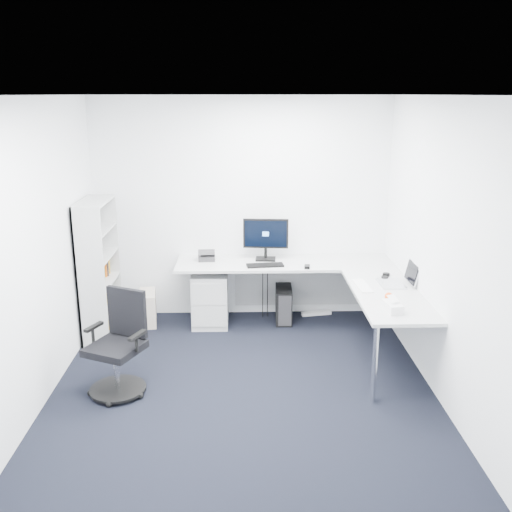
{
  "coord_description": "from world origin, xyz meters",
  "views": [
    {
      "loc": [
        0.0,
        -4.77,
        2.71
      ],
      "look_at": [
        0.15,
        1.05,
        1.05
      ],
      "focal_mm": 40.0,
      "sensor_mm": 36.0,
      "label": 1
    }
  ],
  "objects_px": {
    "l_desk": "(290,302)",
    "task_chair": "(115,345)",
    "laptop": "(392,273)",
    "monitor": "(266,239)",
    "bookshelf": "(99,269)"
  },
  "relations": [
    {
      "from": "bookshelf",
      "to": "laptop",
      "type": "relative_size",
      "value": 4.4
    },
    {
      "from": "l_desk",
      "to": "laptop",
      "type": "distance_m",
      "value": 1.26
    },
    {
      "from": "bookshelf",
      "to": "task_chair",
      "type": "relative_size",
      "value": 1.63
    },
    {
      "from": "monitor",
      "to": "l_desk",
      "type": "bearing_deg",
      "value": -54.4
    },
    {
      "from": "l_desk",
      "to": "task_chair",
      "type": "distance_m",
      "value": 2.18
    },
    {
      "from": "l_desk",
      "to": "task_chair",
      "type": "height_order",
      "value": "task_chair"
    },
    {
      "from": "l_desk",
      "to": "laptop",
      "type": "height_order",
      "value": "laptop"
    },
    {
      "from": "task_chair",
      "to": "laptop",
      "type": "xyz_separation_m",
      "value": [
        2.74,
        0.81,
        0.42
      ]
    },
    {
      "from": "l_desk",
      "to": "monitor",
      "type": "bearing_deg",
      "value": 120.96
    },
    {
      "from": "monitor",
      "to": "laptop",
      "type": "distance_m",
      "value": 1.61
    },
    {
      "from": "l_desk",
      "to": "bookshelf",
      "type": "relative_size",
      "value": 1.68
    },
    {
      "from": "l_desk",
      "to": "laptop",
      "type": "xyz_separation_m",
      "value": [
        1.02,
        -0.53,
        0.52
      ]
    },
    {
      "from": "task_chair",
      "to": "monitor",
      "type": "height_order",
      "value": "monitor"
    },
    {
      "from": "monitor",
      "to": "laptop",
      "type": "xyz_separation_m",
      "value": [
        1.28,
        -0.97,
        -0.13
      ]
    },
    {
      "from": "bookshelf",
      "to": "laptop",
      "type": "bearing_deg",
      "value": -10.21
    }
  ]
}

